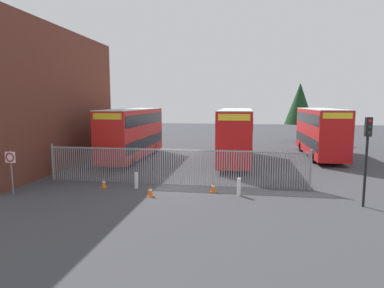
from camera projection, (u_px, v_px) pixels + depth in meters
ground_plane at (199, 161)px, 27.81m from camera, size 100.00×100.00×0.00m
depot_building_brick at (11, 100)px, 25.26m from camera, size 9.33×16.29×10.40m
palisade_fence at (174, 165)px, 19.90m from camera, size 16.09×0.14×2.35m
double_decker_bus_near_gate at (236, 133)px, 27.30m from camera, size 2.54×10.81×4.42m
double_decker_bus_behind_fence_left at (320, 131)px, 29.95m from camera, size 2.54×10.81×4.42m
double_decker_bus_behind_fence_right at (133, 132)px, 28.67m from camera, size 2.54×10.81×4.42m
bollard_near_left at (136, 180)px, 19.09m from camera, size 0.20×0.20×0.95m
bollard_center_front at (239, 187)px, 17.61m from camera, size 0.20×0.20×0.95m
traffic_cone_by_gate at (150, 191)px, 17.46m from camera, size 0.34×0.34×0.59m
traffic_cone_mid_forecourt at (213, 187)px, 18.28m from camera, size 0.34×0.34×0.59m
traffic_cone_near_kerb at (104, 183)px, 19.24m from camera, size 0.34×0.34×0.59m
speed_limit_sign_post at (11, 162)px, 17.67m from camera, size 0.60×0.14×2.40m
traffic_light_kerbside at (367, 145)px, 15.39m from camera, size 0.28×0.33×4.30m
tree_tall_back at (300, 104)px, 41.60m from camera, size 3.66×3.66×7.44m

